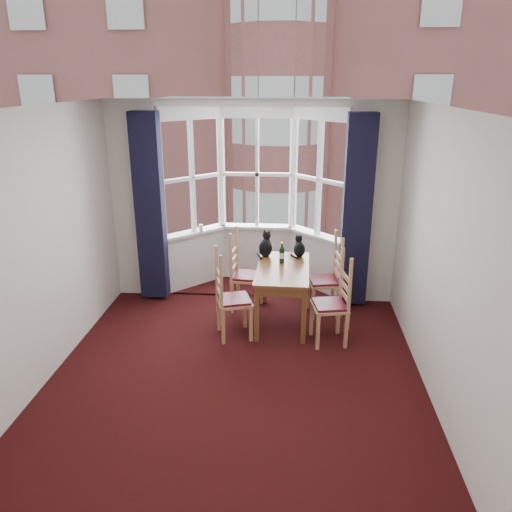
# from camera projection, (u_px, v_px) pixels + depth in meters

# --- Properties ---
(floor) EXTENTS (4.50, 4.50, 0.00)m
(floor) POSITION_uv_depth(u_px,v_px,m) (235.00, 381.00, 5.32)
(floor) COLOR black
(floor) RESTS_ON ground
(ceiling) EXTENTS (4.50, 4.50, 0.00)m
(ceiling) POSITION_uv_depth(u_px,v_px,m) (231.00, 108.00, 4.38)
(ceiling) COLOR white
(ceiling) RESTS_ON floor
(wall_left) EXTENTS (0.00, 4.50, 4.50)m
(wall_left) POSITION_uv_depth(u_px,v_px,m) (35.00, 252.00, 5.00)
(wall_left) COLOR silver
(wall_left) RESTS_ON floor
(wall_right) EXTENTS (0.00, 4.50, 4.50)m
(wall_right) POSITION_uv_depth(u_px,v_px,m) (444.00, 263.00, 4.70)
(wall_right) COLOR silver
(wall_right) RESTS_ON floor
(wall_near) EXTENTS (4.00, 0.00, 4.00)m
(wall_near) POSITION_uv_depth(u_px,v_px,m) (183.00, 395.00, 2.73)
(wall_near) COLOR silver
(wall_near) RESTS_ON floor
(wall_back_pier_left) EXTENTS (0.70, 0.12, 2.80)m
(wall_back_pier_left) POSITION_uv_depth(u_px,v_px,m) (137.00, 201.00, 7.09)
(wall_back_pier_left) COLOR silver
(wall_back_pier_left) RESTS_ON floor
(wall_back_pier_right) EXTENTS (0.70, 0.12, 2.80)m
(wall_back_pier_right) POSITION_uv_depth(u_px,v_px,m) (373.00, 206.00, 6.84)
(wall_back_pier_right) COLOR silver
(wall_back_pier_right) RESTS_ON floor
(bay_window) EXTENTS (2.76, 0.94, 2.80)m
(bay_window) POSITION_uv_depth(u_px,v_px,m) (256.00, 196.00, 7.43)
(bay_window) COLOR white
(bay_window) RESTS_ON floor
(curtain_left) EXTENTS (0.38, 0.22, 2.60)m
(curtain_left) POSITION_uv_depth(u_px,v_px,m) (150.00, 208.00, 6.92)
(curtain_left) COLOR black
(curtain_left) RESTS_ON floor
(curtain_right) EXTENTS (0.38, 0.22, 2.60)m
(curtain_right) POSITION_uv_depth(u_px,v_px,m) (357.00, 212.00, 6.70)
(curtain_right) COLOR black
(curtain_right) RESTS_ON floor
(dining_table) EXTENTS (0.69, 1.25, 0.76)m
(dining_table) POSITION_uv_depth(u_px,v_px,m) (283.00, 276.00, 6.43)
(dining_table) COLOR brown
(dining_table) RESTS_ON floor
(chair_left_near) EXTENTS (0.51, 0.52, 0.92)m
(chair_left_near) POSITION_uv_depth(u_px,v_px,m) (227.00, 302.00, 6.10)
(chair_left_near) COLOR tan
(chair_left_near) RESTS_ON floor
(chair_left_far) EXTENTS (0.44, 0.46, 0.92)m
(chair_left_far) POSITION_uv_depth(u_px,v_px,m) (240.00, 277.00, 6.87)
(chair_left_far) COLOR tan
(chair_left_far) RESTS_ON floor
(chair_right_near) EXTENTS (0.47, 0.49, 0.92)m
(chair_right_near) POSITION_uv_depth(u_px,v_px,m) (337.00, 306.00, 5.98)
(chair_right_near) COLOR tan
(chair_right_near) RESTS_ON floor
(chair_right_far) EXTENTS (0.46, 0.48, 0.92)m
(chair_right_far) POSITION_uv_depth(u_px,v_px,m) (330.00, 281.00, 6.70)
(chair_right_far) COLOR tan
(chair_right_far) RESTS_ON floor
(cat_left) EXTENTS (0.21, 0.28, 0.35)m
(cat_left) POSITION_uv_depth(u_px,v_px,m) (266.00, 246.00, 6.78)
(cat_left) COLOR black
(cat_left) RESTS_ON dining_table
(cat_right) EXTENTS (0.19, 0.24, 0.30)m
(cat_right) POSITION_uv_depth(u_px,v_px,m) (299.00, 248.00, 6.77)
(cat_right) COLOR black
(cat_right) RESTS_ON dining_table
(wine_bottle) EXTENTS (0.07, 0.07, 0.28)m
(wine_bottle) POSITION_uv_depth(u_px,v_px,m) (282.00, 254.00, 6.53)
(wine_bottle) COLOR black
(wine_bottle) RESTS_ON dining_table
(candle_tall) EXTENTS (0.06, 0.06, 0.11)m
(candle_tall) POSITION_uv_depth(u_px,v_px,m) (201.00, 228.00, 7.51)
(candle_tall) COLOR white
(candle_tall) RESTS_ON bay_window
(street) EXTENTS (80.00, 80.00, 0.00)m
(street) POSITION_uv_depth(u_px,v_px,m) (287.00, 206.00, 37.62)
(street) COLOR #333335
(street) RESTS_ON ground
(tenement_building) EXTENTS (18.40, 7.80, 15.20)m
(tenement_building) POSITION_uv_depth(u_px,v_px,m) (281.00, 122.00, 17.94)
(tenement_building) COLOR #AC6058
(tenement_building) RESTS_ON street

